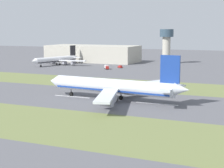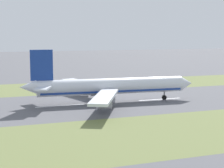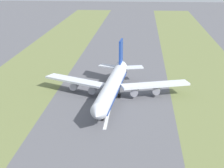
% 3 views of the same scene
% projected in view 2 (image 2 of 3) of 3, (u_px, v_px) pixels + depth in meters
% --- Properties ---
extents(ground_plane, '(800.00, 800.00, 0.00)m').
position_uv_depth(ground_plane, '(111.00, 102.00, 141.43)').
color(ground_plane, '#56565B').
extents(grass_median_west, '(40.00, 600.00, 0.01)m').
position_uv_depth(grass_median_west, '(81.00, 86.00, 183.43)').
color(grass_median_west, olive).
rests_on(grass_median_west, ground).
extents(grass_median_east, '(40.00, 600.00, 0.01)m').
position_uv_depth(grass_median_east, '(168.00, 132.00, 99.43)').
color(grass_median_east, olive).
rests_on(grass_median_east, ground).
extents(centreline_dash_mid, '(1.20, 18.00, 0.01)m').
position_uv_depth(centreline_dash_mid, '(60.00, 106.00, 134.89)').
color(centreline_dash_mid, silver).
rests_on(centreline_dash_mid, ground).
extents(centreline_dash_far, '(1.20, 18.00, 0.01)m').
position_uv_depth(centreline_dash_far, '(160.00, 99.00, 148.17)').
color(centreline_dash_far, silver).
rests_on(centreline_dash_far, ground).
extents(airplane_main_jet, '(63.92, 67.22, 20.20)m').
position_uv_depth(airplane_main_jet, '(107.00, 87.00, 140.46)').
color(airplane_main_jet, silver).
rests_on(airplane_main_jet, ground).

